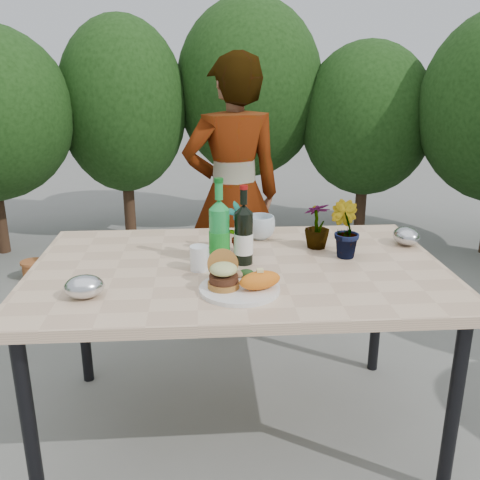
{
  "coord_description": "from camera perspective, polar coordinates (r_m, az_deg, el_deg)",
  "views": [
    {
      "loc": [
        -0.13,
        -1.94,
        1.5
      ],
      "look_at": [
        0.0,
        -0.08,
        0.88
      ],
      "focal_mm": 40.0,
      "sensor_mm": 36.0,
      "label": 1
    }
  ],
  "objects": [
    {
      "name": "foil_packet_right",
      "position": [
        2.41,
        17.33,
        0.41
      ],
      "size": [
        0.13,
        0.15,
        0.08
      ],
      "primitive_type": "ellipsoid",
      "rotation": [
        0.0,
        0.0,
        1.74
      ],
      "color": "#B3B6BA",
      "rests_on": "patio_table"
    },
    {
      "name": "grilled_veg",
      "position": [
        1.93,
        0.28,
        -3.57
      ],
      "size": [
        0.08,
        0.05,
        0.03
      ],
      "color": "olive",
      "rests_on": "dinner_plate"
    },
    {
      "name": "sweet_potato",
      "position": [
        1.82,
        2.14,
        -4.31
      ],
      "size": [
        0.17,
        0.12,
        0.06
      ],
      "primitive_type": "ellipsoid",
      "rotation": [
        0.0,
        0.0,
        0.35
      ],
      "color": "orange",
      "rests_on": "dinner_plate"
    },
    {
      "name": "patio_table",
      "position": [
        2.1,
        -0.15,
        -4.17
      ],
      "size": [
        1.6,
        1.0,
        0.75
      ],
      "color": "beige",
      "rests_on": "ground"
    },
    {
      "name": "dinner_plate",
      "position": [
        1.85,
        -0.04,
        -5.23
      ],
      "size": [
        0.28,
        0.28,
        0.01
      ],
      "primitive_type": "cylinder",
      "color": "white",
      "rests_on": "patio_table"
    },
    {
      "name": "ground",
      "position": [
        2.45,
        -0.14,
        -19.29
      ],
      "size": [
        80.0,
        80.0,
        0.0
      ],
      "primitive_type": "plane",
      "color": "slate",
      "rests_on": "ground"
    },
    {
      "name": "blue_bowl",
      "position": [
        2.38,
        2.16,
        1.36
      ],
      "size": [
        0.17,
        0.17,
        0.1
      ],
      "primitive_type": "imported",
      "rotation": [
        0.0,
        0.0,
        -0.38
      ],
      "color": "silver",
      "rests_on": "patio_table"
    },
    {
      "name": "person",
      "position": [
        3.04,
        -0.75,
        4.72
      ],
      "size": [
        0.63,
        0.48,
        1.56
      ],
      "primitive_type": "imported",
      "rotation": [
        0.0,
        0.0,
        3.35
      ],
      "color": "#A37451",
      "rests_on": "ground"
    },
    {
      "name": "seedling_mid",
      "position": [
        2.18,
        11.09,
        1.11
      ],
      "size": [
        0.16,
        0.16,
        0.23
      ],
      "primitive_type": "imported",
      "rotation": [
        0.0,
        0.0,
        2.22
      ],
      "color": "#246121",
      "rests_on": "patio_table"
    },
    {
      "name": "shrub_hedge",
      "position": [
        3.51,
        1.72,
        12.28
      ],
      "size": [
        7.01,
        5.09,
        2.07
      ],
      "color": "#382316",
      "rests_on": "ground"
    },
    {
      "name": "seedling_right",
      "position": [
        2.28,
        8.25,
        1.56
      ],
      "size": [
        0.13,
        0.13,
        0.2
      ],
      "primitive_type": "imported",
      "rotation": [
        0.0,
        0.0,
        3.39
      ],
      "color": "#246121",
      "rests_on": "patio_table"
    },
    {
      "name": "foil_packet_left",
      "position": [
        1.86,
        -16.29,
        -4.8
      ],
      "size": [
        0.15,
        0.13,
        0.08
      ],
      "primitive_type": "ellipsoid",
      "rotation": [
        0.0,
        0.0,
        0.16
      ],
      "color": "silver",
      "rests_on": "patio_table"
    },
    {
      "name": "burger_stack",
      "position": [
        1.84,
        -1.79,
        -3.53
      ],
      "size": [
        0.11,
        0.16,
        0.11
      ],
      "color": "#B7722D",
      "rests_on": "dinner_plate"
    },
    {
      "name": "seedling_left",
      "position": [
        2.19,
        -0.14,
        1.3
      ],
      "size": [
        0.14,
        0.12,
        0.21
      ],
      "primitive_type": "imported",
      "rotation": [
        0.0,
        0.0,
        0.54
      ],
      "color": "#2E6020",
      "rests_on": "patio_table"
    },
    {
      "name": "sparkling_water",
      "position": [
        2.07,
        -2.21,
        0.76
      ],
      "size": [
        0.08,
        0.08,
        0.34
      ],
      "rotation": [
        0.0,
        0.0,
        -0.13
      ],
      "color": "#1A913C",
      "rests_on": "patio_table"
    },
    {
      "name": "wine_bottle",
      "position": [
        2.07,
        0.39,
        0.5
      ],
      "size": [
        0.07,
        0.07,
        0.31
      ],
      "rotation": [
        0.0,
        0.0,
        0.06
      ],
      "color": "black",
      "rests_on": "patio_table"
    },
    {
      "name": "plastic_cup",
      "position": [
        2.02,
        -4.34,
        -1.95
      ],
      "size": [
        0.07,
        0.07,
        0.09
      ],
      "primitive_type": "cylinder",
      "color": "white",
      "rests_on": "patio_table"
    },
    {
      "name": "terracotta_pot",
      "position": [
        4.17,
        -21.19,
        -2.98
      ],
      "size": [
        0.17,
        0.17,
        0.14
      ],
      "color": "#B45F2E",
      "rests_on": "ground"
    }
  ]
}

